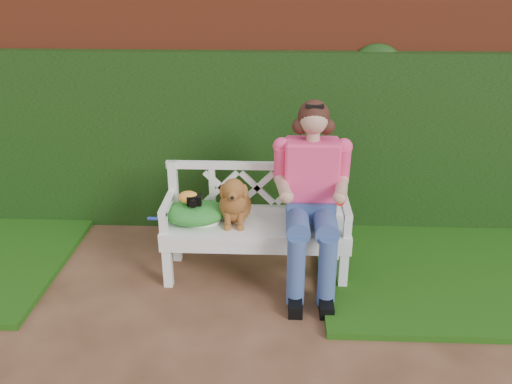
{
  "coord_description": "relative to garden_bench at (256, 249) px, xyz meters",
  "views": [
    {
      "loc": [
        0.74,
        -3.18,
        2.43
      ],
      "look_at": [
        0.57,
        0.75,
        0.75
      ],
      "focal_mm": 38.0,
      "sensor_mm": 36.0,
      "label": 1
    }
  ],
  "objects": [
    {
      "name": "baseball_glove",
      "position": [
        -0.54,
        -0.01,
        0.46
      ],
      "size": [
        0.18,
        0.15,
        0.1
      ],
      "primitive_type": "ellipsoid",
      "rotation": [
        0.0,
        0.0,
        -0.16
      ],
      "color": "orange",
      "rests_on": "green_bag"
    },
    {
      "name": "grass_right",
      "position": [
        1.83,
        0.15,
        -0.21
      ],
      "size": [
        2.6,
        2.0,
        0.05
      ],
      "primitive_type": "cube",
      "color": "#174A0E",
      "rests_on": "ground"
    },
    {
      "name": "dog",
      "position": [
        -0.17,
        0.0,
        0.45
      ],
      "size": [
        0.41,
        0.46,
        0.42
      ],
      "primitive_type": null,
      "rotation": [
        0.0,
        0.0,
        -0.42
      ],
      "color": "brown",
      "rests_on": "garden_bench"
    },
    {
      "name": "camera_item",
      "position": [
        -0.49,
        -0.03,
        0.45
      ],
      "size": [
        0.12,
        0.09,
        0.08
      ],
      "primitive_type": "cube",
      "rotation": [
        0.0,
        0.0,
        0.05
      ],
      "color": "black",
      "rests_on": "green_bag"
    },
    {
      "name": "ground",
      "position": [
        -0.57,
        -0.75,
        -0.24
      ],
      "size": [
        60.0,
        60.0,
        0.0
      ],
      "primitive_type": "plane",
      "color": "#482B1B"
    },
    {
      "name": "garden_bench",
      "position": [
        0.0,
        0.0,
        0.0
      ],
      "size": [
        1.59,
        0.62,
        0.48
      ],
      "primitive_type": null,
      "rotation": [
        0.0,
        0.0,
        -0.01
      ],
      "color": "white",
      "rests_on": "ground"
    },
    {
      "name": "seated_woman",
      "position": [
        0.43,
        -0.02,
        0.51
      ],
      "size": [
        0.89,
        1.01,
        1.5
      ],
      "primitive_type": null,
      "rotation": [
        0.0,
        0.0,
        -0.36
      ],
      "color": "#D15151",
      "rests_on": "ground"
    },
    {
      "name": "brick_wall",
      "position": [
        -0.57,
        1.15,
        0.86
      ],
      "size": [
        10.0,
        0.3,
        2.2
      ],
      "primitive_type": "cube",
      "color": "maroon",
      "rests_on": "ground"
    },
    {
      "name": "green_bag",
      "position": [
        -0.5,
        -0.0,
        0.32
      ],
      "size": [
        0.53,
        0.43,
        0.17
      ],
      "primitive_type": null,
      "rotation": [
        0.0,
        0.0,
        -0.09
      ],
      "color": "#178B1D",
      "rests_on": "garden_bench"
    },
    {
      "name": "ivy_hedge",
      "position": [
        -0.57,
        0.93,
        0.61
      ],
      "size": [
        10.0,
        0.18,
        1.7
      ],
      "primitive_type": "cube",
      "color": "#204C13",
      "rests_on": "ground"
    },
    {
      "name": "tennis_racket",
      "position": [
        -0.48,
        0.01,
        0.26
      ],
      "size": [
        0.67,
        0.37,
        0.03
      ],
      "primitive_type": null,
      "rotation": [
        0.0,
        0.0,
        0.18
      ],
      "color": "white",
      "rests_on": "garden_bench"
    }
  ]
}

